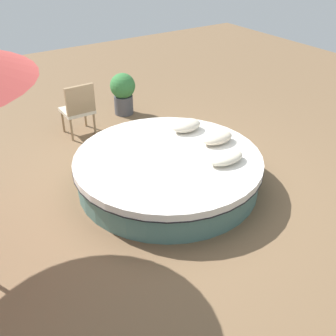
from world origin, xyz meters
The scene contains 7 objects.
ground_plane centered at (0.00, 0.00, 0.00)m, with size 16.00×16.00×0.00m, color brown.
round_bed centered at (0.00, 0.00, 0.25)m, with size 2.73×2.73×0.48m.
throw_pillow_0 centered at (0.59, -0.58, 0.56)m, with size 0.55×0.32×0.15m, color beige.
throw_pillow_1 centered at (0.85, -0.05, 0.57)m, with size 0.52×0.32×0.17m, color beige.
throw_pillow_2 centered at (0.70, 0.54, 0.57)m, with size 0.50×0.33×0.18m, color beige.
patio_chair centered at (-0.42, 2.23, 0.56)m, with size 0.52×0.50×0.98m.
planter centered at (0.69, 2.67, 0.47)m, with size 0.50×0.50×0.83m.
Camera 1 is at (-2.77, -4.20, 3.39)m, focal length 43.38 mm.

